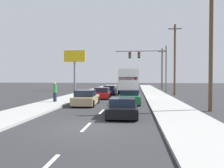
% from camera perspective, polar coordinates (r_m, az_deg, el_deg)
% --- Properties ---
extents(ground_plane, '(140.00, 140.00, 0.00)m').
position_cam_1_polar(ground_plane, '(35.93, 2.19, -2.25)').
color(ground_plane, '#2B2B2D').
extents(sidewalk_right, '(3.19, 80.00, 0.14)m').
position_cam_1_polar(sidewalk_right, '(30.98, 11.10, -2.77)').
color(sidewalk_right, '#9E9E99').
rests_on(sidewalk_right, ground_plane).
extents(sidewalk_left, '(3.19, 80.00, 0.14)m').
position_cam_1_polar(sidewalk_left, '(31.76, -7.74, -2.64)').
color(sidewalk_left, '#9E9E99').
rests_on(sidewalk_left, ground_plane).
extents(lane_markings, '(0.14, 57.00, 0.01)m').
position_cam_1_polar(lane_markings, '(33.45, 1.90, -2.53)').
color(lane_markings, silver).
rests_on(lane_markings, ground_plane).
extents(car_navy, '(1.86, 4.50, 1.26)m').
position_cam_1_polar(car_navy, '(33.19, -0.68, -1.58)').
color(car_navy, '#141E4C').
rests_on(car_navy, ground_plane).
extents(car_red, '(1.99, 4.38, 1.27)m').
position_cam_1_polar(car_red, '(26.46, -2.49, -2.36)').
color(car_red, red).
rests_on(car_red, ground_plane).
extents(car_tan, '(2.02, 4.25, 1.34)m').
position_cam_1_polar(car_tan, '(19.94, -6.60, -3.59)').
color(car_tan, tan).
rests_on(car_tan, ground_plane).
extents(box_truck, '(2.69, 8.22, 3.46)m').
position_cam_1_polar(box_truck, '(30.22, 4.25, 0.77)').
color(box_truck, white).
rests_on(box_truck, ground_plane).
extents(car_green, '(2.05, 4.19, 1.31)m').
position_cam_1_polar(car_green, '(20.83, 4.36, -3.41)').
color(car_green, '#196B38').
rests_on(car_green, ground_plane).
extents(car_black, '(1.93, 4.42, 1.17)m').
position_cam_1_polar(car_black, '(14.31, 2.72, -5.95)').
color(car_black, black).
rests_on(car_black, ground_plane).
extents(traffic_signal_mast, '(8.04, 0.69, 7.42)m').
position_cam_1_polar(traffic_signal_mast, '(36.38, 8.44, 6.24)').
color(traffic_signal_mast, '#595B56').
rests_on(traffic_signal_mast, ground_plane).
extents(utility_pole_near, '(1.80, 0.28, 10.15)m').
position_cam_1_polar(utility_pole_near, '(17.82, 23.70, 10.52)').
color(utility_pole_near, brown).
rests_on(utility_pole_near, ground_plane).
extents(utility_pole_mid, '(1.80, 0.28, 9.70)m').
position_cam_1_polar(utility_pole_mid, '(32.36, 15.53, 6.11)').
color(utility_pole_mid, brown).
rests_on(utility_pole_mid, ground_plane).
extents(utility_pole_far, '(1.80, 0.28, 8.57)m').
position_cam_1_polar(utility_pole_far, '(49.18, 12.49, 3.90)').
color(utility_pole_far, brown).
rests_on(utility_pole_far, ground_plane).
extents(roadside_billboard, '(4.07, 0.36, 7.61)m').
position_cam_1_polar(roadside_billboard, '(43.69, -9.41, 5.55)').
color(roadside_billboard, slate).
rests_on(roadside_billboard, ground_plane).
extents(pedestrian_near_corner, '(0.38, 0.38, 1.83)m').
position_cam_1_polar(pedestrian_near_corner, '(22.16, -14.20, -1.95)').
color(pedestrian_near_corner, '#1E233F').
rests_on(pedestrian_near_corner, sidewalk_left).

